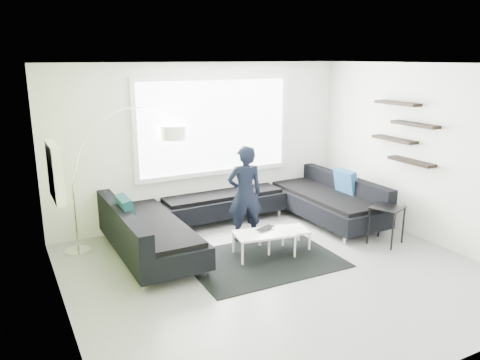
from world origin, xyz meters
name	(u,v)px	position (x,y,z in m)	size (l,w,h in m)	color
ground	(278,271)	(0.00, 0.00, 0.00)	(5.50, 5.50, 0.00)	gray
room_shell	(275,140)	(0.04, 0.21, 1.81)	(5.54, 5.04, 2.82)	white
sectional_sofa	(242,210)	(0.25, 1.52, 0.41)	(4.32, 2.70, 0.93)	black
rug	(263,260)	(0.00, 0.41, 0.01)	(2.16, 1.57, 0.01)	black
coffee_table	(274,241)	(0.31, 0.60, 0.18)	(1.11, 0.64, 0.36)	white
arc_lamp	(72,185)	(-2.34, 1.97, 1.07)	(2.00, 0.70, 2.14)	silver
side_table	(386,225)	(2.05, 0.06, 0.31)	(0.44, 0.44, 0.61)	black
person	(245,194)	(0.14, 1.23, 0.78)	(0.63, 0.48, 1.56)	black
laptop	(268,229)	(0.21, 0.62, 0.38)	(0.39, 0.32, 0.03)	black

